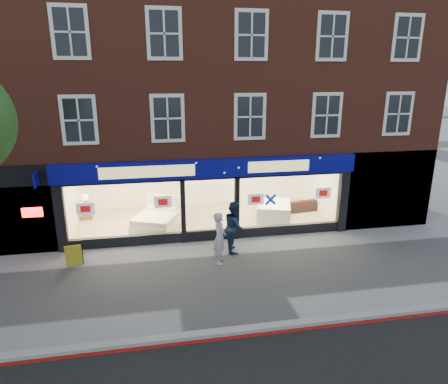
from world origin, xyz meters
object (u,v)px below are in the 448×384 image
object	(u,v)px
a_board	(74,254)
sofa	(299,205)
pedestrian_grey	(220,238)
pedestrian_blue	(235,226)
mattress_stack	(274,211)
display_bed	(158,219)

from	to	relation	value
a_board	sofa	bearing A→B (deg)	12.63
sofa	pedestrian_grey	bearing A→B (deg)	36.24
pedestrian_blue	pedestrian_grey	bearing A→B (deg)	145.25
mattress_stack	pedestrian_grey	xyz separation A→B (m)	(-3.07, -3.63, 0.46)
sofa	display_bed	bearing A→B (deg)	-0.20
mattress_stack	a_board	bearing A→B (deg)	-159.45
sofa	pedestrian_blue	size ratio (longest dim) A/B	1.01
pedestrian_grey	display_bed	bearing A→B (deg)	41.22
a_board	mattress_stack	bearing A→B (deg)	11.39
mattress_stack	sofa	bearing A→B (deg)	28.04
mattress_stack	sofa	distance (m)	1.70
mattress_stack	a_board	distance (m)	8.54
a_board	pedestrian_grey	xyz separation A→B (m)	(4.93, -0.63, 0.50)
display_bed	pedestrian_grey	bearing A→B (deg)	-36.37
sofa	a_board	distance (m)	10.23
display_bed	pedestrian_blue	bearing A→B (deg)	-20.94
sofa	pedestrian_grey	xyz separation A→B (m)	(-4.57, -4.43, 0.53)
sofa	a_board	size ratio (longest dim) A/B	2.29
sofa	pedestrian_blue	distance (m)	5.31
display_bed	a_board	distance (m)	4.10
sofa	pedestrian_blue	world-z (taller)	pedestrian_blue
sofa	mattress_stack	bearing A→B (deg)	20.20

